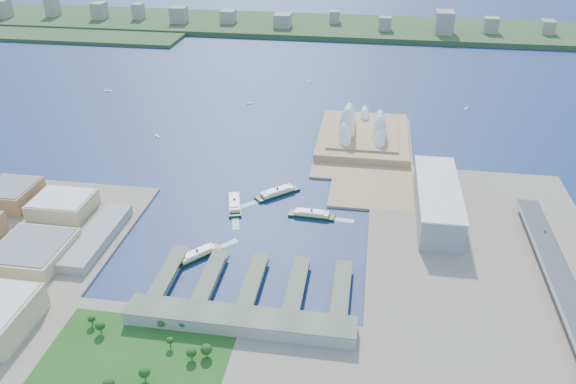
% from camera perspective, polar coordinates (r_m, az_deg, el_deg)
% --- Properties ---
extents(ground, '(3000.00, 3000.00, 0.00)m').
position_cam_1_polar(ground, '(606.88, -3.36, -4.94)').
color(ground, '#10234D').
rests_on(ground, ground).
extents(east_land, '(240.00, 500.00, 3.00)m').
position_cam_1_polar(east_land, '(569.91, 20.19, -9.40)').
color(east_land, gray).
rests_on(east_land, ground).
extents(peninsula, '(135.00, 220.00, 3.00)m').
position_cam_1_polar(peninsula, '(822.82, 7.75, 4.65)').
color(peninsula, '#9F7D57').
rests_on(peninsula, ground).
extents(far_shore, '(2200.00, 260.00, 12.00)m').
position_cam_1_polar(far_shore, '(1511.40, 4.53, 16.40)').
color(far_shore, '#2D4926').
rests_on(far_shore, ground).
extents(opera_house, '(134.00, 180.00, 58.00)m').
position_cam_1_polar(opera_house, '(829.26, 7.76, 7.15)').
color(opera_house, white).
rests_on(opera_house, peninsula).
extents(toaster_building, '(45.00, 155.00, 35.00)m').
position_cam_1_polar(toaster_building, '(658.75, 14.91, -0.89)').
color(toaster_building, gray).
rests_on(toaster_building, east_land).
extents(expressway, '(26.00, 340.00, 11.85)m').
position_cam_1_polar(expressway, '(574.56, 26.39, -9.61)').
color(expressway, gray).
rests_on(expressway, east_land).
extents(ferry_wharves, '(184.00, 90.00, 9.30)m').
position_cam_1_polar(ferry_wharves, '(542.59, -3.54, -9.06)').
color(ferry_wharves, '#4D5540').
rests_on(ferry_wharves, ground).
extents(terminal_building, '(200.00, 28.00, 12.00)m').
position_cam_1_polar(terminal_building, '(495.13, -4.91, -12.92)').
color(terminal_building, gray).
rests_on(terminal_building, south_land).
extents(park, '(150.00, 110.00, 16.00)m').
position_cam_1_polar(park, '(477.47, -15.64, -15.79)').
color(park, '#194714').
rests_on(park, south_land).
extents(far_skyline, '(1900.00, 140.00, 55.00)m').
position_cam_1_polar(far_skyline, '(1484.80, 4.51, 17.49)').
color(far_skyline, gray).
rests_on(far_skyline, far_shore).
extents(ferry_a, '(28.78, 58.13, 10.65)m').
position_cam_1_polar(ferry_a, '(668.03, -5.47, -1.01)').
color(ferry_a, black).
rests_on(ferry_a, ground).
extents(ferry_b, '(52.75, 49.54, 10.92)m').
position_cam_1_polar(ferry_b, '(687.69, -1.08, 0.09)').
color(ferry_b, black).
rests_on(ferry_b, ground).
extents(ferry_c, '(45.47, 49.35, 10.13)m').
position_cam_1_polar(ferry_c, '(585.17, -9.20, -6.16)').
color(ferry_c, black).
rests_on(ferry_c, ground).
extents(ferry_d, '(53.69, 16.34, 10.03)m').
position_cam_1_polar(ferry_d, '(644.71, 2.41, -2.13)').
color(ferry_d, black).
rests_on(ferry_d, ground).
extents(boat_a, '(10.65, 11.54, 2.43)m').
position_cam_1_polar(boat_a, '(872.17, -13.16, 5.57)').
color(boat_a, white).
rests_on(boat_a, ground).
extents(boat_b, '(9.68, 7.89, 2.54)m').
position_cam_1_polar(boat_b, '(981.79, -3.91, 8.98)').
color(boat_b, white).
rests_on(boat_b, ground).
extents(boat_c, '(9.17, 13.80, 3.01)m').
position_cam_1_polar(boat_c, '(1001.74, 17.63, 8.09)').
color(boat_c, white).
rests_on(boat_c, ground).
extents(boat_d, '(17.55, 4.77, 2.93)m').
position_cam_1_polar(boat_d, '(1090.74, -17.82, 9.76)').
color(boat_d, white).
rests_on(boat_d, ground).
extents(boat_e, '(7.60, 10.22, 2.44)m').
position_cam_1_polar(boat_e, '(1091.71, 2.14, 11.14)').
color(boat_e, white).
rests_on(boat_e, ground).
extents(car_c, '(1.70, 4.18, 1.21)m').
position_cam_1_polar(car_c, '(651.63, 24.65, -3.66)').
color(car_c, slate).
rests_on(car_c, expressway).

